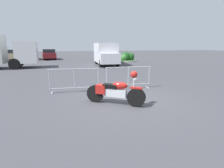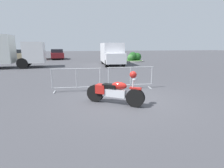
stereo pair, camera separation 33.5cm
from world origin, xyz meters
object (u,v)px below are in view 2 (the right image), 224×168
crowd_barrier_near (76,80)px  delivery_van (112,53)px  parked_car_yellow (39,54)px  parked_car_maroon (57,54)px  pedestrian (108,55)px  motorcycle (114,91)px  parked_car_tan (19,55)px  crowd_barrier_far (130,78)px

crowd_barrier_near → delivery_van: delivery_van is taller
parked_car_yellow → parked_car_maroon: parked_car_maroon is taller
delivery_van → parked_car_yellow: delivery_van is taller
pedestrian → motorcycle: bearing=-174.8°
motorcycle → pedestrian: pedestrian is taller
crowd_barrier_near → parked_car_maroon: 20.38m
motorcycle → delivery_van: bearing=113.0°
parked_car_yellow → motorcycle: bearing=-170.8°
parked_car_maroon → pedestrian: pedestrian is taller
parked_car_tan → motorcycle: bearing=-164.6°
parked_car_maroon → crowd_barrier_far: bearing=-172.7°
parked_car_tan → parked_car_maroon: bearing=-96.8°
pedestrian → crowd_barrier_far: bearing=-171.1°
motorcycle → delivery_van: size_ratio=0.37×
parked_car_yellow → pedestrian: bearing=-132.0°
parked_car_tan → parked_car_yellow: 2.65m
crowd_barrier_far → parked_car_tan: bearing=116.8°
motorcycle → parked_car_yellow: parked_car_yellow is taller
motorcycle → parked_car_maroon: (-3.70, 22.27, 0.30)m
delivery_van → pedestrian: size_ratio=3.02×
parked_car_tan → parked_car_yellow: bearing=-90.6°
parked_car_tan → parked_car_yellow: parked_car_tan is taller
parked_car_maroon → parked_car_tan: bearing=83.2°
parked_car_tan → crowd_barrier_near: bearing=-165.7°
crowd_barrier_near → crowd_barrier_far: size_ratio=1.00×
crowd_barrier_far → parked_car_tan: parked_car_tan is taller
delivery_van → parked_car_maroon: delivery_van is taller
parked_car_tan → parked_car_maroon: parked_car_maroon is taller
parked_car_yellow → pedestrian: (9.32, -6.65, 0.18)m
pedestrian → crowd_barrier_near: bearing=178.8°
parked_car_maroon → delivery_van: bearing=-153.1°
crowd_barrier_far → parked_car_yellow: parked_car_yellow is taller
parked_car_maroon → crowd_barrier_near: bearing=-179.7°
parked_car_yellow → parked_car_tan: bearing=89.4°
parked_car_tan → delivery_van: bearing=-136.3°
motorcycle → parked_car_maroon: parked_car_maroon is taller
delivery_van → parked_car_tan: 15.22m
crowd_barrier_near → crowd_barrier_far: (2.56, 0.00, 0.00)m
crowd_barrier_far → parked_car_maroon: parked_car_maroon is taller
delivery_van → parked_car_maroon: size_ratio=1.10×
delivery_van → motorcycle: bearing=-8.9°
crowd_barrier_far → pedestrian: 14.00m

